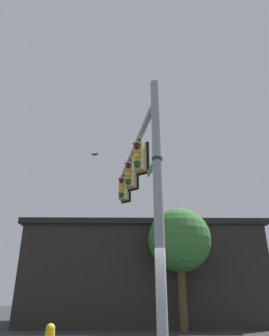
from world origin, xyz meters
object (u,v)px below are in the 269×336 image
(traffic_light_mid_inner, at_px, (131,175))
(bird_flying, at_px, (95,154))
(traffic_light_nearest_pole, at_px, (140,157))
(traffic_light_mid_outer, at_px, (124,189))
(street_name_sign, at_px, (154,164))

(traffic_light_mid_inner, distance_m, bird_flying, 4.98)
(traffic_light_nearest_pole, xyz_separation_m, bird_flying, (5.10, -2.99, 2.66))
(traffic_light_nearest_pole, distance_m, traffic_light_mid_outer, 3.52)
(traffic_light_nearest_pole, xyz_separation_m, traffic_light_mid_inner, (1.29, -1.20, 0.00))
(street_name_sign, xyz_separation_m, bird_flying, (6.49, -4.26, 3.73))
(traffic_light_nearest_pole, relative_size, bird_flying, 3.27)
(traffic_light_mid_inner, height_order, bird_flying, bird_flying)
(traffic_light_mid_inner, relative_size, traffic_light_mid_outer, 1.00)
(traffic_light_mid_inner, height_order, street_name_sign, traffic_light_mid_inner)
(traffic_light_mid_inner, xyz_separation_m, bird_flying, (3.81, -1.79, 2.66))
(traffic_light_mid_inner, distance_m, street_name_sign, 3.80)
(traffic_light_nearest_pole, relative_size, traffic_light_mid_outer, 1.00)
(traffic_light_mid_inner, relative_size, street_name_sign, 1.40)
(traffic_light_mid_inner, distance_m, traffic_light_mid_outer, 1.76)
(traffic_light_mid_outer, distance_m, street_name_sign, 5.51)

